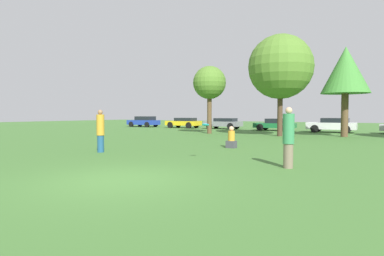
% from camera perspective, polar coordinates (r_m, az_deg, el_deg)
% --- Properties ---
extents(ground_plane, '(120.00, 120.00, 0.00)m').
position_cam_1_polar(ground_plane, '(8.48, -12.52, -8.88)').
color(ground_plane, '#3D6B2D').
extents(person_thrower, '(0.33, 0.33, 1.84)m').
position_cam_1_polar(person_thrower, '(14.53, -15.80, -0.47)').
color(person_thrower, navy).
rests_on(person_thrower, ground).
extents(person_catcher, '(0.35, 0.35, 1.87)m').
position_cam_1_polar(person_catcher, '(10.33, 16.60, -1.60)').
color(person_catcher, '#726651').
rests_on(person_catcher, ground).
extents(frisbee, '(0.26, 0.25, 0.11)m').
position_cam_1_polar(frisbee, '(11.43, 2.38, 0.56)').
color(frisbee, '#19B2D8').
extents(bystander_sitting, '(0.44, 0.37, 1.06)m').
position_cam_1_polar(bystander_sitting, '(15.89, 6.94, -1.93)').
color(bystander_sitting, '#3F3F47').
rests_on(bystander_sitting, ground).
extents(tree_0, '(2.75, 2.75, 5.64)m').
position_cam_1_polar(tree_0, '(27.35, 3.09, 7.86)').
color(tree_0, brown).
rests_on(tree_0, ground).
extents(tree_1, '(4.74, 4.74, 7.49)m').
position_cam_1_polar(tree_1, '(25.15, 15.30, 10.30)').
color(tree_1, '#473323').
rests_on(tree_1, ground).
extents(tree_2, '(3.35, 3.35, 6.47)m').
position_cam_1_polar(tree_2, '(25.97, 25.39, 9.07)').
color(tree_2, brown).
rests_on(tree_2, ground).
extents(parked_car_blue, '(4.13, 2.14, 1.33)m').
position_cam_1_polar(parked_car_blue, '(41.41, -8.46, 1.16)').
color(parked_car_blue, '#1E389E').
rests_on(parked_car_blue, ground).
extents(parked_car_yellow, '(4.11, 2.11, 1.18)m').
position_cam_1_polar(parked_car_yellow, '(37.82, -1.46, 0.99)').
color(parked_car_yellow, gold).
rests_on(parked_car_yellow, ground).
extents(parked_car_grey, '(4.09, 2.10, 1.18)m').
position_cam_1_polar(parked_car_grey, '(35.55, 5.57, 0.88)').
color(parked_car_grey, slate).
rests_on(parked_car_grey, ground).
extents(parked_car_green, '(3.97, 2.16, 1.19)m').
position_cam_1_polar(parked_car_green, '(32.81, 14.49, 0.66)').
color(parked_car_green, '#196633').
rests_on(parked_car_green, ground).
extents(parked_car_white, '(4.15, 2.22, 1.28)m').
position_cam_1_polar(parked_car_white, '(31.25, 23.44, 0.54)').
color(parked_car_white, silver).
rests_on(parked_car_white, ground).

